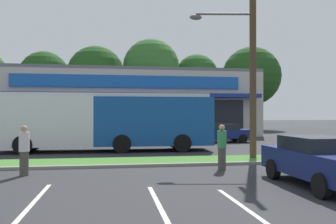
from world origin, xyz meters
TOP-DOWN VIEW (x-y plane):
  - grass_median at (0.00, 14.00)m, footprint 56.00×2.20m
  - curb_lip at (0.00, 12.78)m, footprint 56.00×0.24m
  - parking_stripe_1 at (-2.50, 7.28)m, footprint 0.12×4.80m
  - parking_stripe_2 at (0.40, 6.47)m, footprint 0.12×4.80m
  - parking_stripe_3 at (2.26, 5.80)m, footprint 0.12×4.80m
  - storefront_building at (0.78, 36.20)m, footprint 25.10×13.73m
  - tree_mid_left at (-9.16, 44.90)m, footprint 6.12×6.12m
  - tree_mid at (-2.80, 45.28)m, footprint 7.41×7.41m
  - tree_mid_right at (4.30, 44.48)m, footprint 7.33×7.33m
  - tree_right at (10.74, 45.89)m, footprint 5.89×5.89m
  - tree_far_right at (18.40, 45.37)m, footprint 8.09×8.09m
  - utility_pole at (5.49, 14.02)m, footprint 3.10×2.39m
  - city_bus at (-1.04, 19.11)m, footprint 12.09×2.85m
  - car_0 at (7.36, 24.27)m, footprint 4.62×2.00m
  - car_3 at (5.29, 8.20)m, footprint 1.86×4.32m
  - car_5 at (-1.83, 24.50)m, footprint 4.75×1.92m
  - pedestrian_near_bench at (-3.63, 11.40)m, footprint 0.35×0.35m
  - pedestrian_by_pole at (3.41, 11.57)m, footprint 0.34×0.34m

SIDE VIEW (x-z plane):
  - parking_stripe_1 at x=-2.50m, z-range 0.00..0.01m
  - parking_stripe_2 at x=0.40m, z-range 0.00..0.01m
  - parking_stripe_3 at x=2.26m, z-range 0.00..0.01m
  - grass_median at x=0.00m, z-range 0.00..0.12m
  - curb_lip at x=0.00m, z-range 0.00..0.12m
  - car_0 at x=7.36m, z-range 0.04..1.41m
  - car_5 at x=-1.83m, z-range 0.04..1.44m
  - car_3 at x=5.29m, z-range 0.04..1.47m
  - pedestrian_by_pole at x=3.41m, z-range 0.00..1.71m
  - pedestrian_near_bench at x=-3.63m, z-range 0.00..1.72m
  - city_bus at x=-1.04m, z-range 0.14..3.39m
  - storefront_building at x=0.78m, z-range 0.00..6.39m
  - utility_pole at x=5.49m, z-range 0.34..9.58m
  - tree_mid_left at x=-9.16m, z-range 1.92..11.91m
  - tree_mid at x=-2.80m, z-range 1.74..12.66m
  - tree_right at x=10.74m, z-range 2.18..12.49m
  - tree_far_right at x=18.40m, z-range 1.68..13.13m
  - tree_mid_right at x=4.30m, z-range 2.27..14.17m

